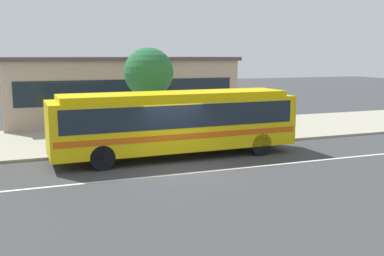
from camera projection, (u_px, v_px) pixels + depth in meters
The scene contains 8 objects.
ground_plane at pixel (180, 168), 17.78m from camera, with size 120.00×120.00×0.00m, color #3A3A3C.
sidewalk_slab at pixel (136, 136), 24.56m from camera, with size 60.00×8.00×0.12m, color #A19E87.
lane_stripe_center at pixel (186, 173), 17.04m from camera, with size 56.00×0.16×0.01m, color silver.
transit_bus at pixel (176, 120), 19.55m from camera, with size 10.85×2.73×2.87m.
pedestrian_waiting_near_sign at pixel (91, 130), 20.27m from camera, with size 0.45×0.45×1.68m.
bus_stop_sign at pixel (220, 113), 22.37m from camera, with size 0.16×0.43×2.31m.
street_tree_near_stop at pixel (149, 74), 22.67m from camera, with size 2.53×2.53×4.73m.
station_building at pixel (116, 88), 31.24m from camera, with size 14.97×8.96×4.34m.
Camera 1 is at (-5.65, -16.34, 4.47)m, focal length 41.76 mm.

